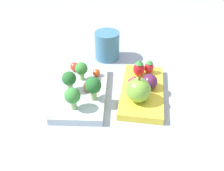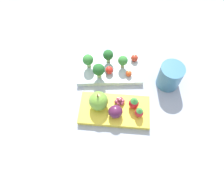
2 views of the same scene
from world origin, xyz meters
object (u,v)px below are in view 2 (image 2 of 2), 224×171
at_px(broccoli_floret_0, 88,60).
at_px(plum, 115,112).
at_px(broccoli_floret_3, 99,70).
at_px(cherry_tomato_2, 109,70).
at_px(strawberry_1, 134,103).
at_px(bento_box_fruit, 114,110).
at_px(strawberry_0, 139,112).
at_px(broccoli_floret_2, 108,55).
at_px(grape_cluster, 120,101).
at_px(apple, 98,101).
at_px(bento_box_savoury, 110,69).
at_px(drinking_cup, 170,76).
at_px(broccoli_floret_1, 123,61).
at_px(cherry_tomato_1, 129,74).
at_px(cherry_tomato_0, 134,58).

relative_size(broccoli_floret_0, plum, 1.29).
bearing_deg(broccoli_floret_3, cherry_tomato_2, 21.54).
distance_m(broccoli_floret_3, strawberry_1, 0.16).
bearing_deg(bento_box_fruit, strawberry_0, -20.04).
height_order(broccoli_floret_2, grape_cluster, broccoli_floret_2).
height_order(apple, strawberry_1, apple).
bearing_deg(bento_box_savoury, drinking_cup, -19.55).
height_order(broccoli_floret_2, plum, broccoli_floret_2).
xyz_separation_m(broccoli_floret_1, drinking_cup, (0.15, -0.07, -0.01)).
distance_m(broccoli_floret_1, cherry_tomato_1, 0.05).
xyz_separation_m(broccoli_floret_1, broccoli_floret_3, (-0.08, -0.03, 0.01)).
bearing_deg(strawberry_0, cherry_tomato_0, 85.36).
relative_size(cherry_tomato_0, cherry_tomato_2, 0.94).
bearing_deg(plum, drinking_cup, 29.40).
bearing_deg(bento_box_fruit, grape_cluster, 48.58).
bearing_deg(bento_box_savoury, strawberry_0, -68.36).
bearing_deg(broccoli_floret_0, broccoli_floret_3, -53.38).
relative_size(broccoli_floret_3, cherry_tomato_0, 2.42).
bearing_deg(broccoli_floret_1, plum, -103.43).
bearing_deg(broccoli_floret_0, broccoli_floret_2, 12.73).
bearing_deg(broccoli_floret_2, strawberry_1, -70.59).
bearing_deg(plum, strawberry_0, -6.98).
height_order(cherry_tomato_0, cherry_tomato_1, cherry_tomato_0).
xyz_separation_m(bento_box_savoury, broccoli_floret_2, (-0.00, 0.03, 0.04)).
bearing_deg(broccoli_floret_2, cherry_tomato_1, -45.13).
distance_m(broccoli_floret_2, cherry_tomato_2, 0.05).
height_order(bento_box_savoury, strawberry_0, strawberry_0).
xyz_separation_m(bento_box_fruit, broccoli_floret_0, (-0.07, 0.17, 0.04)).
bearing_deg(cherry_tomato_1, broccoli_floret_2, 134.87).
height_order(broccoli_floret_0, drinking_cup, drinking_cup).
bearing_deg(cherry_tomato_1, grape_cluster, -112.49).
distance_m(cherry_tomato_1, cherry_tomato_2, 0.07).
distance_m(bento_box_fruit, broccoli_floret_1, 0.17).
relative_size(broccoli_floret_0, strawberry_0, 1.38).
bearing_deg(broccoli_floret_3, strawberry_0, -53.48).
bearing_deg(broccoli_floret_1, strawberry_1, -84.05).
height_order(bento_box_fruit, grape_cluster, grape_cluster).
height_order(bento_box_fruit, broccoli_floret_3, broccoli_floret_3).
xyz_separation_m(cherry_tomato_1, strawberry_0, (0.01, -0.15, 0.01)).
bearing_deg(strawberry_1, broccoli_floret_2, 109.41).
distance_m(bento_box_fruit, plum, 0.03).
height_order(cherry_tomato_2, strawberry_1, strawberry_1).
bearing_deg(broccoli_floret_2, grape_cluster, -81.87).
relative_size(cherry_tomato_1, strawberry_1, 0.44).
height_order(bento_box_savoury, broccoli_floret_3, broccoli_floret_3).
height_order(bento_box_fruit, strawberry_0, strawberry_0).
distance_m(broccoli_floret_2, strawberry_0, 0.22).
distance_m(apple, strawberry_0, 0.13).
height_order(bento_box_fruit, apple, apple).
distance_m(bento_box_fruit, broccoli_floret_0, 0.19).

